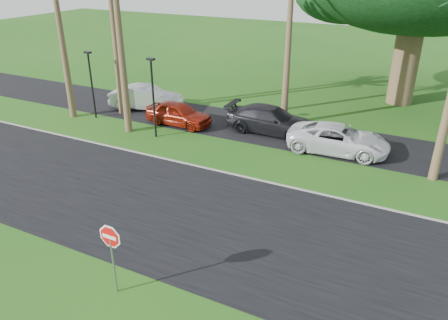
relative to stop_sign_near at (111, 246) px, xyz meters
name	(u,v)px	position (x,y,z in m)	size (l,w,h in m)	color
ground	(158,238)	(-0.50, 3.00, -1.77)	(120.00, 120.00, 0.00)	#1C5415
road	(185,213)	(-0.50, 5.00, -1.76)	(120.00, 8.00, 0.02)	black
parking_strip	(275,131)	(-0.50, 15.50, -1.76)	(120.00, 5.00, 0.02)	black
curb	(228,173)	(-0.50, 9.05, -1.74)	(120.00, 0.12, 0.06)	gray
stop_sign_near	(111,246)	(0.00, 0.00, 0.00)	(1.05, 0.07, 2.62)	gray
streetlight_left	(91,80)	(-12.00, 12.50, 0.72)	(0.45, 0.25, 4.34)	black
streetlight_right	(153,93)	(-6.50, 11.50, 0.88)	(0.45, 0.25, 4.64)	black
car_silver	(146,98)	(-9.98, 15.42, -0.95)	(1.74, 4.98, 1.64)	#B5B7BD
car_red	(179,114)	(-6.33, 13.80, -1.05)	(1.72, 4.27, 1.46)	maroon
car_dark	(271,120)	(-0.70, 15.18, -0.99)	(2.21, 5.44, 1.58)	black
car_minivan	(338,139)	(3.63, 14.09, -1.02)	(2.50, 5.41, 1.50)	white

